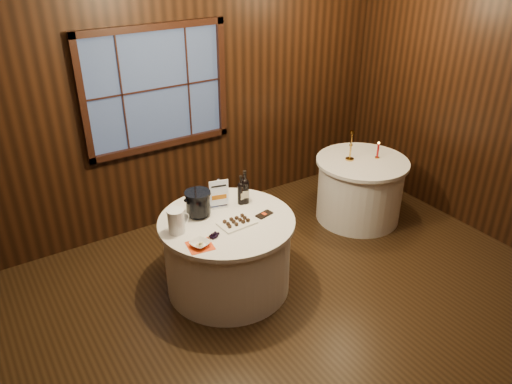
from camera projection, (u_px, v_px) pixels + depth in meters
ground at (287, 348)px, 4.25m from camera, size 6.00×6.00×0.00m
back_wall at (156, 98)px, 5.37m from camera, size 6.00×0.10×3.00m
main_table at (228, 253)px, 4.81m from camera, size 1.28×1.28×0.77m
side_table at (360, 189)px, 5.99m from camera, size 1.08×1.08×0.77m
sign_stand at (219, 198)px, 4.79m from camera, size 0.18×0.13×0.30m
port_bottle_left at (241, 192)px, 4.84m from camera, size 0.07×0.07×0.30m
port_bottle_right at (245, 189)px, 4.84m from camera, size 0.08×0.10×0.35m
ice_bucket at (198, 203)px, 4.64m from camera, size 0.24×0.24×0.25m
chocolate_plate at (237, 222)px, 4.55m from camera, size 0.34×0.23×0.05m
chocolate_box at (264, 214)px, 4.70m from camera, size 0.18×0.12×0.01m
grape_bunch at (215, 235)px, 4.36m from camera, size 0.17×0.09×0.04m
glass_pitcher at (176, 221)px, 4.39m from camera, size 0.21×0.16×0.23m
orange_napkin at (200, 246)px, 4.25m from camera, size 0.24×0.24×0.00m
cracker_bowl at (200, 244)px, 4.24m from camera, size 0.20×0.20×0.04m
brass_candlestick at (351, 150)px, 5.76m from camera, size 0.10×0.10×0.36m
red_candle at (378, 152)px, 5.82m from camera, size 0.06×0.06×0.20m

